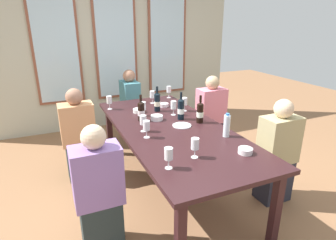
{
  "coord_description": "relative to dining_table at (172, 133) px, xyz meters",
  "views": [
    {
      "loc": [
        -1.17,
        -2.57,
        1.84
      ],
      "look_at": [
        0.0,
        0.1,
        0.79
      ],
      "focal_mm": 30.22,
      "sensor_mm": 36.0,
      "label": 1
    }
  ],
  "objects": [
    {
      "name": "seated_person_4",
      "position": [
        0.0,
        1.57,
        -0.15
      ],
      "size": [
        0.24,
        0.38,
        1.11
      ],
      "color": "#322E3F",
      "rests_on": "ground"
    },
    {
      "name": "wine_bottle_3",
      "position": [
        0.2,
        0.2,
        0.19
      ],
      "size": [
        0.08,
        0.08,
        0.32
      ],
      "color": "black",
      "rests_on": "dining_table"
    },
    {
      "name": "seated_person_1",
      "position": [
        0.9,
        -0.63,
        -0.15
      ],
      "size": [
        0.38,
        0.24,
        1.11
      ],
      "color": "#262733",
      "rests_on": "ground"
    },
    {
      "name": "tasting_bowl_0",
      "position": [
        -0.16,
        0.63,
        0.08
      ],
      "size": [
        0.15,
        0.15,
        0.04
      ],
      "primitive_type": "cylinder",
      "color": "white",
      "rests_on": "dining_table"
    },
    {
      "name": "seated_person_2",
      "position": [
        -0.9,
        0.65,
        -0.15
      ],
      "size": [
        0.38,
        0.24,
        1.11
      ],
      "color": "#283434",
      "rests_on": "ground"
    },
    {
      "name": "back_wall_with_windows",
      "position": [
        0.0,
        2.34,
        0.77
      ],
      "size": [
        4.28,
        0.1,
        2.9
      ],
      "color": "#B7B7A1",
      "rests_on": "ground"
    },
    {
      "name": "wine_glass_1",
      "position": [
        -0.46,
        0.9,
        0.18
      ],
      "size": [
        0.07,
        0.07,
        0.17
      ],
      "color": "white",
      "rests_on": "dining_table"
    },
    {
      "name": "wine_glass_8",
      "position": [
        0.45,
        1.11,
        0.18
      ],
      "size": [
        0.07,
        0.07,
        0.17
      ],
      "color": "white",
      "rests_on": "dining_table"
    },
    {
      "name": "seated_person_3",
      "position": [
        0.9,
        0.66,
        -0.15
      ],
      "size": [
        0.38,
        0.24,
        1.11
      ],
      "color": "#322432",
      "rests_on": "ground"
    },
    {
      "name": "wine_bottle_2",
      "position": [
        -0.23,
        0.33,
        0.18
      ],
      "size": [
        0.08,
        0.08,
        0.3
      ],
      "color": "black",
      "rests_on": "dining_table"
    },
    {
      "name": "water_bottle",
      "position": [
        0.39,
        -0.44,
        0.18
      ],
      "size": [
        0.06,
        0.06,
        0.24
      ],
      "color": "white",
      "rests_on": "dining_table"
    },
    {
      "name": "wine_glass_6",
      "position": [
        0.19,
        0.37,
        0.18
      ],
      "size": [
        0.07,
        0.07,
        0.17
      ],
      "color": "white",
      "rests_on": "dining_table"
    },
    {
      "name": "wine_glass_4",
      "position": [
        -0.39,
        -0.79,
        0.18
      ],
      "size": [
        0.07,
        0.07,
        0.17
      ],
      "color": "white",
      "rests_on": "dining_table"
    },
    {
      "name": "tasting_bowl_3",
      "position": [
        -0.06,
        0.28,
        0.09
      ],
      "size": [
        0.14,
        0.14,
        0.05
      ],
      "primitive_type": "cylinder",
      "color": "white",
      "rests_on": "dining_table"
    },
    {
      "name": "wine_glass_0",
      "position": [
        -0.16,
        0.48,
        0.18
      ],
      "size": [
        0.07,
        0.07,
        0.17
      ],
      "color": "white",
      "rests_on": "dining_table"
    },
    {
      "name": "wine_glass_7",
      "position": [
        0.13,
        0.93,
        0.18
      ],
      "size": [
        0.07,
        0.07,
        0.17
      ],
      "color": "white",
      "rests_on": "dining_table"
    },
    {
      "name": "wine_glass_9",
      "position": [
        -0.11,
        -0.71,
        0.18
      ],
      "size": [
        0.07,
        0.07,
        0.17
      ],
      "color": "white",
      "rests_on": "dining_table"
    },
    {
      "name": "dining_table",
      "position": [
        0.0,
        0.0,
        0.0
      ],
      "size": [
        1.08,
        2.45,
        0.74
      ],
      "color": "#31181B",
      "rests_on": "ground"
    },
    {
      "name": "wine_glass_3",
      "position": [
        0.38,
        0.45,
        0.18
      ],
      "size": [
        0.07,
        0.07,
        0.17
      ],
      "color": "white",
      "rests_on": "dining_table"
    },
    {
      "name": "tasting_bowl_2",
      "position": [
        0.33,
        -0.82,
        0.09
      ],
      "size": [
        0.13,
        0.13,
        0.05
      ],
      "primitive_type": "cylinder",
      "color": "white",
      "rests_on": "dining_table"
    },
    {
      "name": "wine_bottle_0",
      "position": [
        0.07,
        0.59,
        0.18
      ],
      "size": [
        0.08,
        0.08,
        0.31
      ],
      "color": "black",
      "rests_on": "dining_table"
    },
    {
      "name": "ground_plane",
      "position": [
        0.0,
        0.0,
        -0.68
      ],
      "size": [
        12.0,
        12.0,
        0.0
      ],
      "primitive_type": "plane",
      "color": "#8D6241"
    },
    {
      "name": "tasting_bowl_1",
      "position": [
        0.21,
        0.72,
        0.09
      ],
      "size": [
        0.12,
        0.12,
        0.05
      ],
      "primitive_type": "cylinder",
      "color": "white",
      "rests_on": "dining_table"
    },
    {
      "name": "wine_glass_2",
      "position": [
        -0.34,
        -0.15,
        0.18
      ],
      "size": [
        0.07,
        0.07,
        0.17
      ],
      "color": "white",
      "rests_on": "dining_table"
    },
    {
      "name": "wine_bottle_1",
      "position": [
        0.35,
        0.01,
        0.18
      ],
      "size": [
        0.08,
        0.08,
        0.31
      ],
      "color": "black",
      "rests_on": "dining_table"
    },
    {
      "name": "wine_glass_5",
      "position": [
        -0.32,
        0.01,
        0.18
      ],
      "size": [
        0.07,
        0.07,
        0.17
      ],
      "color": "white",
      "rests_on": "dining_table"
    },
    {
      "name": "seated_person_0",
      "position": [
        -0.9,
        -0.59,
        -0.15
      ],
      "size": [
        0.38,
        0.24,
        1.11
      ],
      "color": "#263133",
      "rests_on": "ground"
    },
    {
      "name": "white_plate_0",
      "position": [
        0.12,
        -0.01,
        0.07
      ],
      "size": [
        0.2,
        0.2,
        0.01
      ],
      "primitive_type": "cylinder",
      "color": "white",
      "rests_on": "dining_table"
    }
  ]
}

